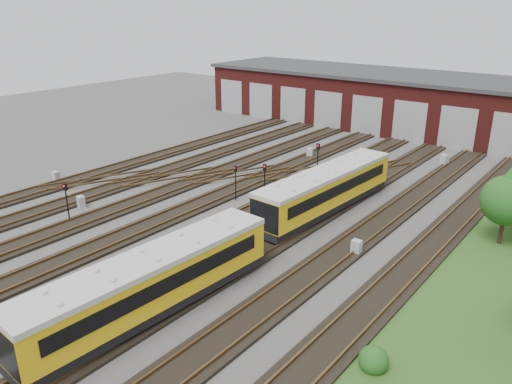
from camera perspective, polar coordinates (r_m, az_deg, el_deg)
The scene contains 15 objects.
ground at distance 31.57m, azimuth -12.97°, elevation -6.22°, with size 120.00×120.00×0.00m, color #43403E.
track_network at distance 31.97m, azimuth -12.36°, elevation -5.60°, with size 30.40×70.00×0.33m.
maintenance_shed at distance 62.35m, azimuth 16.72°, elevation 9.88°, with size 51.00×12.50×6.35m.
metro_train at distance 24.28m, azimuth -11.92°, elevation -10.09°, with size 3.15×45.69×2.81m.
signal_mast_0 at distance 35.76m, azimuth -20.85°, elevation -0.62°, with size 0.28×0.27×2.85m.
signal_mast_1 at distance 42.74m, azimuth 7.07°, elevation 4.14°, with size 0.28×0.26×2.99m.
signal_mast_2 at distance 37.35m, azimuth -2.35°, elevation 1.52°, with size 0.23×0.21×2.73m.
signal_mast_3 at distance 36.16m, azimuth 0.99°, elevation 1.42°, with size 0.29×0.28×3.24m.
relay_cabinet_0 at distance 44.86m, azimuth -21.88°, elevation 1.60°, with size 0.56×0.47×0.93m, color #B2B5B8.
relay_cabinet_1 at distance 48.80m, azimuth 6.18°, elevation 4.50°, with size 0.57×0.48×0.96m, color #B2B5B8.
relay_cabinet_2 at distance 38.60m, azimuth -19.37°, elevation -1.08°, with size 0.54×0.45×0.90m, color #B2B5B8.
relay_cabinet_3 at distance 49.22m, azimuth 20.73°, elevation 3.43°, with size 0.61×0.51×1.02m, color #B2B5B8.
relay_cabinet_4 at distance 30.37m, azimuth 11.41°, elevation -6.24°, with size 0.56×0.46×0.93m, color #B2B5B8.
tree_3 at distance 33.52m, azimuth 26.86°, elevation -0.28°, with size 3.09×3.09×5.12m.
bush_0 at distance 21.83m, azimuth 13.31°, elevation -17.83°, with size 1.23×1.23×1.23m, color #1D4D16.
Camera 1 is at (22.48, -17.17, 14.03)m, focal length 35.00 mm.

